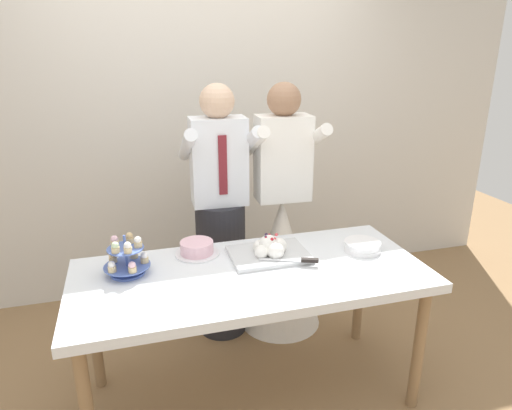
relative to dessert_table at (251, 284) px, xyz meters
The scene contains 9 objects.
ground_plane 0.70m from the dessert_table, ahead, with size 8.00×8.00×0.00m, color olive.
rear_wall 1.61m from the dessert_table, 90.00° to the left, with size 5.20×0.10×2.90m, color beige.
dessert_table is the anchor object (origin of this frame).
cupcake_stand 0.64m from the dessert_table, 166.60° to the left, with size 0.23×0.23×0.21m.
main_cake_tray 0.23m from the dessert_table, 43.52° to the left, with size 0.43×0.35×0.13m.
plate_stack 0.68m from the dessert_table, ahead, with size 0.20×0.21×0.05m.
round_cake 0.38m from the dessert_table, 130.56° to the left, with size 0.24×0.24×0.08m.
person_groom 0.68m from the dessert_table, 91.42° to the left, with size 0.47×0.50×1.66m.
person_bride 0.77m from the dessert_table, 59.02° to the left, with size 0.56×0.56×1.66m.
Camera 1 is at (-0.56, -2.01, 1.86)m, focal length 32.03 mm.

